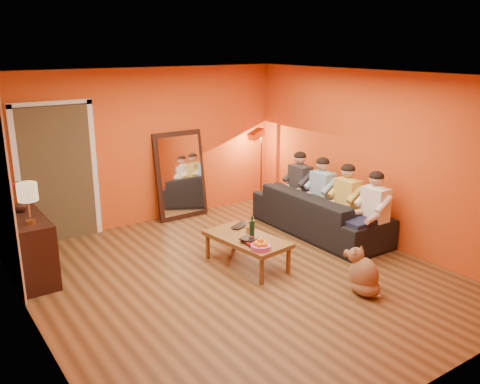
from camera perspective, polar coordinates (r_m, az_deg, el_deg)
room_shell at (r=6.61m, az=-1.86°, el=1.75°), size 5.00×5.50×2.60m
doorway_recess at (r=8.31m, az=-20.03°, el=2.02°), size 1.06×0.30×2.10m
door_jamb_left at (r=8.08m, az=-23.69°, el=1.24°), size 0.08×0.06×2.20m
door_jamb_right at (r=8.35m, az=-16.05°, el=2.45°), size 0.08×0.06×2.20m
door_header at (r=8.02m, az=-20.55°, el=9.28°), size 1.22×0.06×0.08m
mirror_frame at (r=8.91m, az=-6.72°, el=1.90°), size 0.92×0.27×1.51m
mirror_glass at (r=8.87m, az=-6.60°, el=1.85°), size 0.78×0.21×1.35m
sideboard at (r=7.15m, az=-22.57°, el=-5.79°), size 0.44×1.18×0.85m
table_lamp at (r=6.65m, az=-22.64°, el=-1.19°), size 0.24×0.24×0.51m
sofa at (r=8.27m, az=8.95°, el=-2.29°), size 2.40×0.94×0.70m
coffee_table at (r=7.05m, az=0.76°, el=-6.67°), size 0.77×1.29×0.42m
floor_lamp at (r=9.49m, az=2.38°, el=2.65°), size 0.33×0.27×1.44m
dog at (r=6.44m, az=13.74°, el=-8.60°), size 0.48×0.59×0.60m
person_far_left at (r=7.63m, az=14.89°, el=-2.19°), size 0.70×0.44×1.22m
person_mid_left at (r=7.98m, az=11.92°, el=-1.18°), size 0.70×0.44×1.22m
person_mid_right at (r=8.35m, az=9.21°, el=-0.25°), size 0.70×0.44×1.22m
person_far_right at (r=8.74m, az=6.74°, el=0.59°), size 0.70×0.44×1.22m
fruit_bowl at (r=6.55m, az=2.34°, el=-5.79°), size 0.26×0.26×0.16m
wine_bottle at (r=6.90m, az=1.36°, el=-3.92°), size 0.07×0.07×0.31m
tumbler at (r=7.11m, az=1.01°, el=-4.21°), size 0.13×0.13×0.10m
laptop at (r=7.33m, az=0.34°, el=-3.86°), size 0.40×0.35×0.03m
book_lower at (r=6.71m, az=0.50°, el=-5.81°), size 0.23×0.29×0.03m
book_mid at (r=6.72m, az=0.52°, el=-5.59°), size 0.19×0.25×0.02m
book_upper at (r=6.69m, az=0.55°, el=-5.52°), size 0.22×0.24×0.02m
vase at (r=7.22m, az=-23.45°, el=-1.33°), size 0.18×0.18×0.18m
flowers at (r=7.15m, az=-23.67°, el=0.49°), size 0.17×0.17×0.42m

